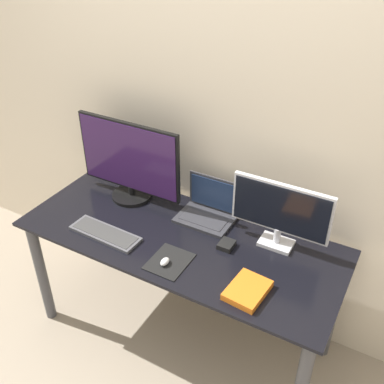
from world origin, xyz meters
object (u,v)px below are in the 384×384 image
(mouse, at_px, (165,262))
(book, at_px, (247,290))
(monitor_left, at_px, (129,162))
(keyboard, at_px, (105,233))
(laptop, at_px, (209,209))
(power_brick, at_px, (226,245))
(monitor_right, at_px, (280,212))

(mouse, bearing_deg, book, 3.33)
(monitor_left, xyz_separation_m, keyboard, (0.09, -0.37, -0.23))
(laptop, bearing_deg, book, -45.47)
(mouse, height_order, power_brick, mouse)
(monitor_left, height_order, keyboard, monitor_left)
(keyboard, bearing_deg, power_brick, 20.42)
(laptop, bearing_deg, monitor_left, -175.17)
(monitor_left, xyz_separation_m, mouse, (0.49, -0.41, -0.22))
(monitor_left, height_order, power_brick, monitor_left)
(laptop, relative_size, power_brick, 3.52)
(monitor_right, relative_size, laptop, 1.65)
(laptop, bearing_deg, monitor_right, -5.71)
(monitor_right, bearing_deg, monitor_left, -179.99)
(laptop, bearing_deg, mouse, -90.15)
(monitor_left, xyz_separation_m, monitor_right, (0.91, 0.00, -0.03))
(book, bearing_deg, monitor_right, 90.96)
(book, xyz_separation_m, power_brick, (-0.22, 0.24, -0.00))
(power_brick, bearing_deg, book, -47.68)
(laptop, bearing_deg, keyboard, -134.40)
(monitor_left, xyz_separation_m, power_brick, (0.70, -0.15, -0.23))
(power_brick, bearing_deg, laptop, 137.17)
(monitor_right, relative_size, mouse, 8.51)
(monitor_right, xyz_separation_m, power_brick, (-0.22, -0.15, -0.19))
(keyboard, bearing_deg, book, -1.27)
(monitor_left, distance_m, keyboard, 0.45)
(monitor_left, relative_size, power_brick, 7.56)
(book, bearing_deg, power_brick, 132.32)
(mouse, bearing_deg, laptop, 89.85)
(keyboard, xyz_separation_m, book, (0.83, -0.02, 0.01))
(laptop, height_order, mouse, laptop)
(monitor_right, xyz_separation_m, book, (0.01, -0.39, -0.19))
(book, bearing_deg, laptop, 134.53)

